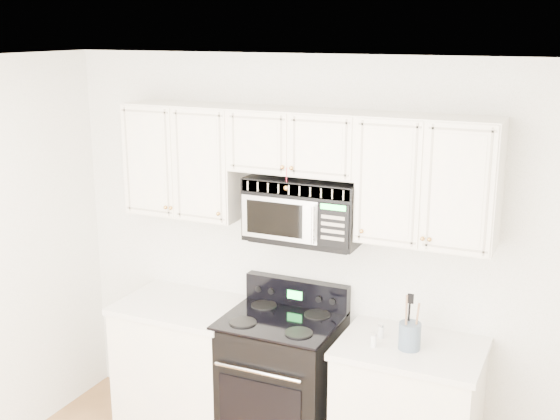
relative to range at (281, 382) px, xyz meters
The scene contains 9 objects.
room 1.66m from the range, 87.70° to the right, with size 3.51×3.51×2.61m.
base_cabinet_left 0.74m from the range, behind, with size 0.86×0.65×0.92m.
base_cabinet_right 0.86m from the range, ahead, with size 0.86×0.65×0.92m.
range is the anchor object (origin of this frame).
upper_cabinets 1.46m from the range, 68.16° to the left, with size 2.44×0.37×0.75m.
microwave 1.18m from the range, 47.66° to the left, with size 0.73×0.41×0.40m.
utensil_crock 1.00m from the range, ahead, with size 0.13×0.13×0.35m.
shaker_salt 0.82m from the range, 10.28° to the right, with size 0.04×0.04×0.09m.
shaker_pepper 0.82m from the range, ahead, with size 0.04×0.04×0.09m.
Camera 1 is at (1.67, -2.39, 2.76)m, focal length 45.00 mm.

